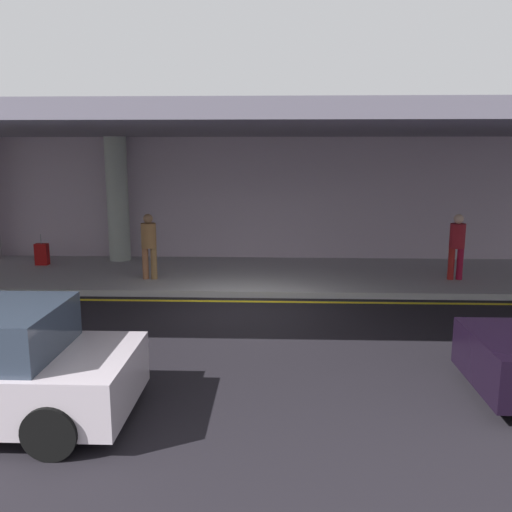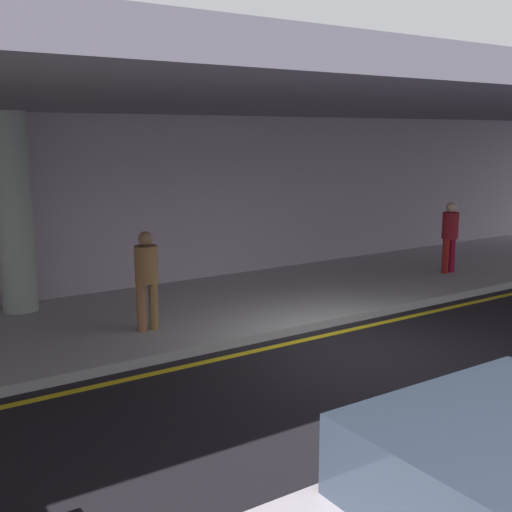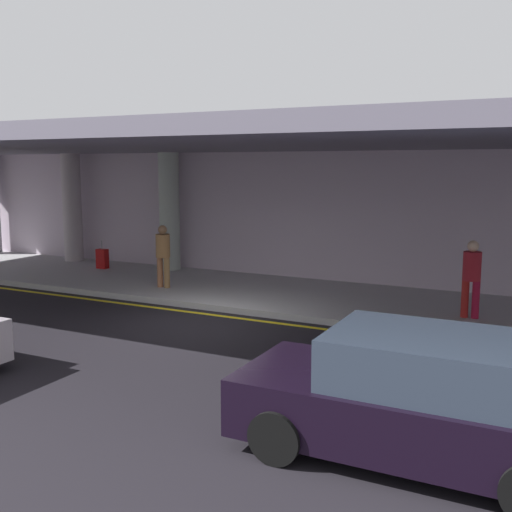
# 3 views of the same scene
# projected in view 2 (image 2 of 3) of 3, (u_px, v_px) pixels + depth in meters

# --- Properties ---
(ground_plane) EXTENTS (60.00, 60.00, 0.00)m
(ground_plane) POSITION_uv_depth(u_px,v_px,m) (350.00, 347.00, 10.34)
(ground_plane) COLOR black
(sidewalk) EXTENTS (26.00, 4.20, 0.15)m
(sidewalk) POSITION_uv_depth(u_px,v_px,m) (246.00, 302.00, 12.86)
(sidewalk) COLOR #ACAAAC
(sidewalk) RESTS_ON ground
(lane_stripe_yellow) EXTENTS (26.00, 0.14, 0.01)m
(lane_stripe_yellow) POSITION_uv_depth(u_px,v_px,m) (323.00, 336.00, 10.90)
(lane_stripe_yellow) COLOR yellow
(lane_stripe_yellow) RESTS_ON ground
(support_column_center) EXTENTS (0.64, 0.64, 3.65)m
(support_column_center) POSITION_uv_depth(u_px,v_px,m) (15.00, 213.00, 11.61)
(support_column_center) COLOR #A9B2A7
(support_column_center) RESTS_ON sidewalk
(ceiling_overhang) EXTENTS (28.00, 13.20, 0.30)m
(ceiling_overhang) POSITION_uv_depth(u_px,v_px,m) (260.00, 103.00, 11.72)
(ceiling_overhang) COLOR slate
(ceiling_overhang) RESTS_ON support_column_far_left
(terminal_back_wall) EXTENTS (26.00, 0.30, 3.80)m
(terminal_back_wall) POSITION_uv_depth(u_px,v_px,m) (192.00, 201.00, 14.36)
(terminal_back_wall) COLOR #BBAABB
(terminal_back_wall) RESTS_ON ground
(traveler_with_luggage) EXTENTS (0.38, 0.38, 1.68)m
(traveler_with_luggage) POSITION_uv_depth(u_px,v_px,m) (146.00, 274.00, 10.57)
(traveler_with_luggage) COLOR #945C3D
(traveler_with_luggage) RESTS_ON sidewalk
(person_waiting_for_ride) EXTENTS (0.38, 0.38, 1.68)m
(person_waiting_for_ride) POSITION_uv_depth(u_px,v_px,m) (450.00, 233.00, 15.02)
(person_waiting_for_ride) COLOR maroon
(person_waiting_for_ride) RESTS_ON sidewalk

